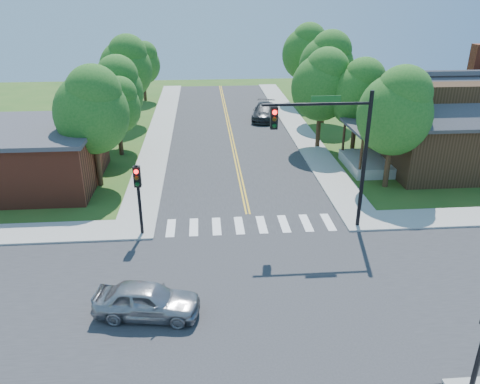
{
  "coord_description": "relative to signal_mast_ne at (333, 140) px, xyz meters",
  "views": [
    {
      "loc": [
        -2.32,
        -15.72,
        11.56
      ],
      "look_at": [
        -0.6,
        5.68,
        2.2
      ],
      "focal_mm": 35.0,
      "sensor_mm": 36.0,
      "label": 1
    }
  ],
  "objects": [
    {
      "name": "ground",
      "position": [
        -3.91,
        -5.59,
        -4.85
      ],
      "size": [
        100.0,
        100.0,
        0.0
      ],
      "primitive_type": "plane",
      "color": "#2D591B",
      "rests_on": "ground"
    },
    {
      "name": "road_ns",
      "position": [
        -3.91,
        -5.59,
        -4.83
      ],
      "size": [
        10.0,
        90.0,
        0.04
      ],
      "primitive_type": "cube",
      "color": "#2D2D30",
      "rests_on": "ground"
    },
    {
      "name": "road_ew",
      "position": [
        -3.91,
        -5.59,
        -4.83
      ],
      "size": [
        90.0,
        10.0,
        0.04
      ],
      "primitive_type": "cube",
      "color": "#2D2D30",
      "rests_on": "ground"
    },
    {
      "name": "intersection_patch",
      "position": [
        -3.91,
        -5.59,
        -4.85
      ],
      "size": [
        10.2,
        10.2,
        0.06
      ],
      "primitive_type": "cube",
      "color": "#2D2D30",
      "rests_on": "ground"
    },
    {
      "name": "sidewalk_ne",
      "position": [
        11.9,
        10.23,
        -4.78
      ],
      "size": [
        40.0,
        40.0,
        0.14
      ],
      "color": "#9E9B93",
      "rests_on": "ground"
    },
    {
      "name": "sidewalk_nw",
      "position": [
        -19.73,
        10.23,
        -4.78
      ],
      "size": [
        40.0,
        40.0,
        0.14
      ],
      "color": "#9E9B93",
      "rests_on": "ground"
    },
    {
      "name": "crosswalk_north",
      "position": [
        -3.91,
        0.61,
        -4.8
      ],
      "size": [
        8.85,
        2.0,
        0.01
      ],
      "color": "white",
      "rests_on": "ground"
    },
    {
      "name": "centerline",
      "position": [
        -3.91,
        -5.59,
        -4.8
      ],
      "size": [
        0.3,
        90.0,
        0.01
      ],
      "color": "gold",
      "rests_on": "ground"
    },
    {
      "name": "signal_mast_ne",
      "position": [
        0.0,
        0.0,
        0.0
      ],
      "size": [
        5.3,
        0.42,
        7.2
      ],
      "color": "black",
      "rests_on": "ground"
    },
    {
      "name": "signal_pole_nw",
      "position": [
        -9.51,
        -0.01,
        -2.19
      ],
      "size": [
        0.34,
        0.42,
        3.8
      ],
      "color": "black",
      "rests_on": "ground"
    },
    {
      "name": "house_ne",
      "position": [
        11.19,
        8.65,
        -1.52
      ],
      "size": [
        13.05,
        8.8,
        7.11
      ],
      "color": "black",
      "rests_on": "ground"
    },
    {
      "name": "building_nw",
      "position": [
        -18.11,
        7.61,
        -2.97
      ],
      "size": [
        10.4,
        8.4,
        3.73
      ],
      "color": "brown",
      "rests_on": "ground"
    },
    {
      "name": "tree_e_a",
      "position": [
        5.25,
        5.25,
        0.14
      ],
      "size": [
        4.48,
        4.25,
        7.61
      ],
      "color": "#382314",
      "rests_on": "ground"
    },
    {
      "name": "tree_e_b",
      "position": [
        5.22,
        12.14,
        -0.18
      ],
      "size": [
        4.2,
        3.99,
        7.14
      ],
      "color": "#382314",
      "rests_on": "ground"
    },
    {
      "name": "tree_e_c",
      "position": [
        5.01,
        20.83,
        0.62
      ],
      "size": [
        4.91,
        4.67,
        8.35
      ],
      "color": "#382314",
      "rests_on": "ground"
    },
    {
      "name": "tree_e_d",
      "position": [
        4.94,
        29.58,
        0.66
      ],
      "size": [
        4.95,
        4.7,
        8.41
      ],
      "color": "#382314",
      "rests_on": "ground"
    },
    {
      "name": "tree_w_a",
      "position": [
        -12.84,
        6.93,
        0.14
      ],
      "size": [
        4.48,
        4.26,
        7.62
      ],
      "color": "#382314",
      "rests_on": "ground"
    },
    {
      "name": "tree_w_b",
      "position": [
        -12.7,
        14.53,
        -0.14
      ],
      "size": [
        4.24,
        4.02,
        7.2
      ],
      "color": "#382314",
      "rests_on": "ground"
    },
    {
      "name": "tree_w_c",
      "position": [
        -12.93,
        22.09,
        0.4
      ],
      "size": [
        4.71,
        4.47,
        8.01
      ],
      "color": "#382314",
      "rests_on": "ground"
    },
    {
      "name": "tree_w_d",
      "position": [
        -12.56,
        31.66,
        -0.62
      ],
      "size": [
        3.8,
        3.61,
        6.46
      ],
      "color": "#382314",
      "rests_on": "ground"
    },
    {
      "name": "tree_house",
      "position": [
        2.79,
        13.44,
        0.2
      ],
      "size": [
        4.54,
        4.31,
        7.71
      ],
      "color": "#382314",
      "rests_on": "ground"
    },
    {
      "name": "tree_bldg",
      "position": [
        -12.41,
        12.92,
        -0.98
      ],
      "size": [
        3.48,
        3.31,
        5.92
      ],
      "color": "#382314",
      "rests_on": "ground"
    },
    {
      "name": "car_silver",
      "position": [
        -8.59,
        -6.48,
        -4.16
      ],
      "size": [
        2.89,
        4.54,
        1.37
      ],
      "primitive_type": "imported",
      "rotation": [
        0.0,
        0.0,
        1.41
      ],
      "color": "#9E9FA5",
      "rests_on": "ground"
    },
    {
      "name": "car_dgrey",
      "position": [
        -0.41,
        22.29,
        -4.11
      ],
      "size": [
        4.14,
        5.92,
        1.47
      ],
      "primitive_type": "imported",
      "rotation": [
        0.0,
        0.0,
        -0.21
      ],
      "color": "#2A2C2E",
      "rests_on": "ground"
    }
  ]
}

